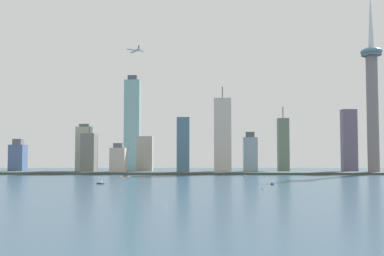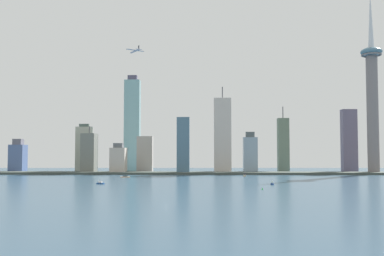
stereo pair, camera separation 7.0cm
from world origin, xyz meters
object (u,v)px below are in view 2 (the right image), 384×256
Objects in this scene: skyscraper_12 at (84,149)px; skyscraper_7 at (283,145)px; channel_buoy_0 at (262,189)px; airplane at (135,51)px; boat_3 at (272,183)px; skyscraper_10 at (132,125)px; boat_5 at (245,175)px; skyscraper_0 at (18,158)px; observation_tower at (372,92)px; boat_1 at (100,183)px; skyscraper_1 at (250,154)px; skyscraper_4 at (183,146)px; skyscraper_9 at (118,160)px; skyscraper_2 at (349,141)px; boat_4 at (125,177)px; skyscraper_5 at (223,136)px; skyscraper_6 at (145,155)px; skyscraper_3 at (89,153)px.

skyscraper_7 is at bearing 3.37° from skyscraper_12.
channel_buoy_0 is 0.08× the size of airplane.
skyscraper_7 reaches higher than boat_3.
skyscraper_10 is 272.95m from boat_5.
skyscraper_0 is 0.68× the size of skyscraper_12.
skyscraper_0 reaches higher than boat_3.
skyscraper_10 is at bearing 30.15° from boat_3.
boat_5 is (260.52, -131.51, -37.80)m from skyscraper_12.
observation_tower is at bearing -2.76° from skyscraper_0.
channel_buoy_0 is (161.66, -68.48, -0.05)m from boat_1.
skyscraper_10 is 2.11× the size of skyscraper_12.
skyscraper_1 is (382.59, -20.52, 5.40)m from skyscraper_0.
skyscraper_12 is at bearing 160.12° from skyscraper_4.
skyscraper_12 is 3.21× the size of airplane.
skyscraper_7 is at bearing -108.78° from boat_1.
channel_buoy_0 is (186.79, -301.78, -20.93)m from skyscraper_9.
skyscraper_1 is 0.59× the size of skyscraper_7.
skyscraper_2 reaches higher than boat_4.
skyscraper_6 is (-127.28, 16.05, -30.53)m from skyscraper_5.
skyscraper_2 is 2.19× the size of skyscraper_9.
airplane reaches higher than skyscraper_6.
skyscraper_7 reaches higher than skyscraper_6.
skyscraper_2 reaches higher than channel_buoy_0.
boat_1 is (-350.77, -282.32, -51.62)m from skyscraper_2.
skyscraper_5 is 2.32× the size of skyscraper_6.
skyscraper_10 is at bearing 151.96° from skyscraper_5.
skyscraper_6 is 237.84m from skyscraper_7.
skyscraper_0 is 448.02m from skyscraper_7.
skyscraper_9 is (50.22, -14.08, -10.15)m from skyscraper_3.
skyscraper_1 is (-192.00, 7.16, -98.81)m from observation_tower.
boat_4 is (-134.74, -128.63, -59.50)m from skyscraper_5.
skyscraper_0 is 0.93× the size of skyscraper_6.
skyscraper_0 is at bearing 171.37° from skyscraper_4.
skyscraper_12 is at bearing 43.02° from boat_3.
boat_3 is at bearing -60.90° from boat_4.
observation_tower reaches higher than airplane.
skyscraper_2 is 0.75× the size of skyscraper_5.
skyscraper_7 is 8.57× the size of boat_4.
skyscraper_0 is 467.54m from boat_3.
boat_3 is at bearing -81.00° from skyscraper_5.
observation_tower is 167.60m from skyscraper_7.
skyscraper_0 is 334.78m from boat_1.
boat_1 is at bearing -73.06° from skyscraper_3.
boat_4 is at bearing -35.11° from skyscraper_0.
skyscraper_10 is 6.79× the size of airplane.
skyscraper_2 is 7.98× the size of boat_4.
skyscraper_9 is 5.44× the size of boat_1.
observation_tower is 460.85m from skyscraper_3.
skyscraper_1 is 172.28m from skyscraper_6.
skyscraper_6 is 30.43× the size of channel_buoy_0.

